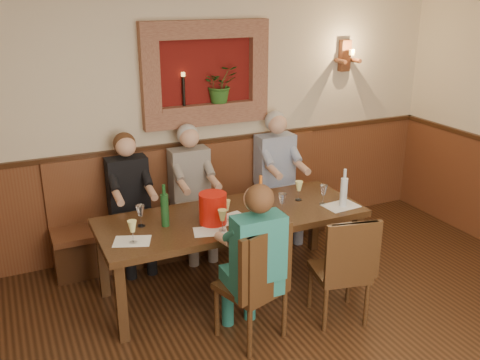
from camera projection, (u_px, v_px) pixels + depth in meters
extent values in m
cube|color=beige|center=(187.00, 118.00, 5.58)|extent=(6.00, 0.04, 2.80)
cube|color=brown|center=(191.00, 194.00, 5.84)|extent=(6.00, 0.04, 1.10)
cube|color=#381E0F|center=(189.00, 144.00, 5.65)|extent=(6.02, 0.06, 0.05)
cube|color=#5E100D|center=(205.00, 73.00, 5.49)|extent=(1.00, 0.02, 0.70)
cube|color=#94644B|center=(205.00, 29.00, 5.30)|extent=(1.36, 0.12, 0.18)
cube|color=#94644B|center=(207.00, 116.00, 5.60)|extent=(1.36, 0.12, 0.18)
cube|color=#94644B|center=(150.00, 78.00, 5.22)|extent=(0.18, 0.12, 0.70)
cube|color=#94644B|center=(258.00, 70.00, 5.68)|extent=(0.18, 0.12, 0.70)
cube|color=#94644B|center=(207.00, 106.00, 5.56)|extent=(1.00, 0.14, 0.04)
imported|color=#2A5B1F|center=(220.00, 84.00, 5.55)|extent=(0.35, 0.30, 0.39)
cylinder|color=black|center=(184.00, 91.00, 5.41)|extent=(0.03, 0.03, 0.30)
cylinder|color=#FFBF59|center=(183.00, 74.00, 5.35)|extent=(0.04, 0.04, 0.04)
cube|color=brown|center=(345.00, 56.00, 6.10)|extent=(0.12, 0.08, 0.35)
cylinder|color=brown|center=(341.00, 61.00, 6.01)|extent=(0.05, 0.18, 0.05)
cylinder|color=brown|center=(355.00, 60.00, 6.09)|extent=(0.05, 0.18, 0.05)
cylinder|color=#FFBF59|center=(352.00, 52.00, 5.97)|extent=(0.06, 0.06, 0.06)
cube|color=black|center=(232.00, 218.00, 4.82)|extent=(2.40, 0.90, 0.06)
cube|color=black|center=(121.00, 303.00, 4.19)|extent=(0.08, 0.08, 0.69)
cube|color=black|center=(356.00, 248.00, 5.07)|extent=(0.08, 0.08, 0.69)
cube|color=black|center=(103.00, 262.00, 4.82)|extent=(0.08, 0.08, 0.69)
cube|color=black|center=(314.00, 220.00, 5.70)|extent=(0.08, 0.08, 0.69)
cube|color=#381E0F|center=(198.00, 231.00, 5.77)|extent=(3.00, 0.40, 0.40)
cube|color=brown|center=(198.00, 212.00, 5.70)|extent=(3.00, 0.45, 0.06)
cube|color=brown|center=(191.00, 175.00, 5.74)|extent=(3.00, 0.06, 0.66)
cube|color=black|center=(250.00, 313.00, 4.29)|extent=(0.54, 0.54, 0.43)
cube|color=black|center=(251.00, 287.00, 4.21)|extent=(0.56, 0.56, 0.05)
cube|color=black|center=(270.00, 263.00, 3.97)|extent=(0.44, 0.18, 0.53)
cube|color=black|center=(338.00, 295.00, 4.55)|extent=(0.48, 0.48, 0.40)
cube|color=black|center=(339.00, 272.00, 4.48)|extent=(0.50, 0.50, 0.05)
cube|color=black|center=(351.00, 253.00, 4.21)|extent=(0.42, 0.13, 0.50)
cube|color=black|center=(136.00, 247.00, 5.36)|extent=(0.40, 0.41, 0.45)
cube|color=black|center=(127.00, 183.00, 5.28)|extent=(0.40, 0.21, 0.52)
sphere|color=#D8A384|center=(126.00, 146.00, 5.12)|extent=(0.20, 0.20, 0.20)
sphere|color=#4C2D19|center=(124.00, 143.00, 5.16)|extent=(0.22, 0.22, 0.22)
cube|color=#625C5A|center=(196.00, 235.00, 5.61)|extent=(0.40, 0.42, 0.45)
cube|color=#625C5A|center=(189.00, 173.00, 5.54)|extent=(0.40, 0.21, 0.53)
sphere|color=#D8A384|center=(189.00, 138.00, 5.37)|extent=(0.20, 0.20, 0.20)
sphere|color=#B2B2B2|center=(188.00, 135.00, 5.41)|extent=(0.22, 0.22, 0.22)
cube|color=navy|center=(281.00, 219.00, 6.00)|extent=(0.42, 0.44, 0.45)
cube|color=navy|center=(275.00, 159.00, 5.93)|extent=(0.42, 0.22, 0.55)
sphere|color=#D8A384|center=(277.00, 124.00, 5.75)|extent=(0.21, 0.21, 0.21)
sphere|color=#B2B2B2|center=(275.00, 121.00, 5.79)|extent=(0.23, 0.23, 0.23)
cube|color=#19535A|center=(249.00, 310.00, 4.31)|extent=(0.39, 0.41, 0.45)
cube|color=#19535A|center=(258.00, 248.00, 3.96)|extent=(0.39, 0.20, 0.51)
sphere|color=#D8A384|center=(257.00, 199.00, 3.87)|extent=(0.20, 0.20, 0.20)
sphere|color=#4C2D19|center=(260.00, 199.00, 3.82)|extent=(0.21, 0.21, 0.21)
cylinder|color=red|center=(213.00, 208.00, 4.59)|extent=(0.28, 0.28, 0.27)
cylinder|color=#19471E|center=(261.00, 200.00, 4.77)|extent=(0.07, 0.07, 0.28)
cylinder|color=orange|center=(261.00, 181.00, 4.71)|extent=(0.03, 0.03, 0.09)
cylinder|color=#19471E|center=(165.00, 210.00, 4.54)|extent=(0.09, 0.09, 0.29)
cylinder|color=#19471E|center=(164.00, 190.00, 4.47)|extent=(0.04, 0.04, 0.09)
cylinder|color=silver|center=(344.00, 192.00, 4.95)|extent=(0.08, 0.08, 0.28)
cylinder|color=silver|center=(345.00, 174.00, 4.89)|extent=(0.03, 0.03, 0.09)
cube|color=white|center=(132.00, 241.00, 4.30)|extent=(0.35, 0.30, 0.00)
cube|color=white|center=(230.00, 219.00, 4.72)|extent=(0.36, 0.28, 0.00)
cube|color=white|center=(341.00, 206.00, 5.00)|extent=(0.34, 0.25, 0.00)
cube|color=white|center=(210.00, 231.00, 4.47)|extent=(0.32, 0.27, 0.00)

